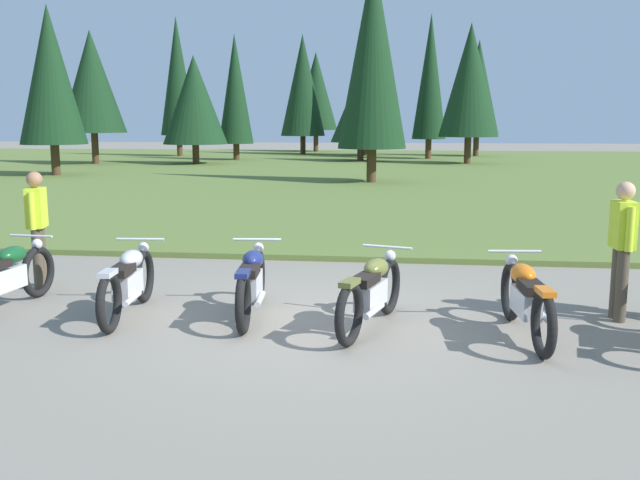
{
  "coord_description": "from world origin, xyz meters",
  "views": [
    {
      "loc": [
        1.05,
        -8.08,
        2.37
      ],
      "look_at": [
        0.0,
        0.6,
        0.9
      ],
      "focal_mm": 39.87,
      "sensor_mm": 36.0,
      "label": 1
    }
  ],
  "objects": [
    {
      "name": "ground_plane",
      "position": [
        0.0,
        0.0,
        0.0
      ],
      "size": [
        140.0,
        140.0,
        0.0
      ],
      "primitive_type": "plane",
      "color": "gray"
    },
    {
      "name": "grass_moorland",
      "position": [
        0.0,
        25.71,
        0.05
      ],
      "size": [
        80.0,
        44.0,
        0.1
      ],
      "primitive_type": "cube",
      "color": "#5B7033",
      "rests_on": "ground"
    },
    {
      "name": "forest_treeline",
      "position": [
        -4.95,
        33.99,
        4.37
      ],
      "size": [
        24.08,
        29.23,
        8.91
      ],
      "color": "#47331E",
      "rests_on": "ground"
    },
    {
      "name": "motorcycle_british_green",
      "position": [
        -3.94,
        0.12,
        0.44
      ],
      "size": [
        0.62,
        2.1,
        0.88
      ],
      "color": "black",
      "rests_on": "ground"
    },
    {
      "name": "motorcycle_silver",
      "position": [
        -2.29,
        0.04,
        0.44
      ],
      "size": [
        0.62,
        2.1,
        0.88
      ],
      "color": "black",
      "rests_on": "ground"
    },
    {
      "name": "motorcycle_navy",
      "position": [
        -0.79,
        0.2,
        0.44
      ],
      "size": [
        0.62,
        2.1,
        0.88
      ],
      "color": "black",
      "rests_on": "ground"
    },
    {
      "name": "motorcycle_olive",
      "position": [
        0.68,
        -0.13,
        0.44
      ],
      "size": [
        0.8,
        2.05,
        0.88
      ],
      "color": "black",
      "rests_on": "ground"
    },
    {
      "name": "motorcycle_orange",
      "position": [
        2.39,
        -0.26,
        0.44
      ],
      "size": [
        0.62,
        2.1,
        0.88
      ],
      "color": "black",
      "rests_on": "ground"
    },
    {
      "name": "rider_in_hivis_vest",
      "position": [
        3.61,
        0.58,
        0.95
      ],
      "size": [
        0.23,
        0.55,
        1.67
      ],
      "color": "#4C4233",
      "rests_on": "ground"
    },
    {
      "name": "rider_checking_bike",
      "position": [
        -4.12,
        1.31,
        0.95
      ],
      "size": [
        0.3,
        0.54,
        1.67
      ],
      "color": "#4C4233",
      "rests_on": "ground"
    }
  ]
}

